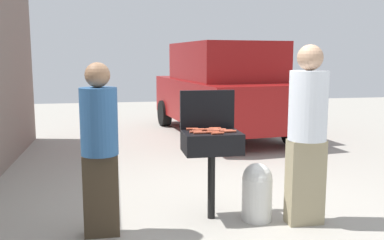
{
  "coord_description": "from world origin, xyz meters",
  "views": [
    {
      "loc": [
        -1.15,
        -4.32,
        1.73
      ],
      "look_at": [
        -0.27,
        0.46,
        1.0
      ],
      "focal_mm": 39.8,
      "sensor_mm": 36.0,
      "label": 1
    }
  ],
  "objects_px": {
    "hot_dog_0": "(200,133)",
    "person_right": "(307,129)",
    "hot_dog_2": "(227,131)",
    "person_left": "(100,144)",
    "hot_dog_10": "(212,129)",
    "hot_dog_1": "(218,133)",
    "hot_dog_7": "(213,131)",
    "hot_dog_8": "(215,128)",
    "hot_dog_5": "(213,132)",
    "bbq_grill": "(212,145)",
    "hot_dog_3": "(196,132)",
    "hot_dog_6": "(199,130)",
    "parked_minivan": "(222,89)",
    "hot_dog_4": "(230,131)",
    "propane_tank": "(257,190)",
    "hot_dog_11": "(192,129)",
    "hot_dog_12": "(220,130)",
    "hot_dog_9": "(201,130)"
  },
  "relations": [
    {
      "from": "hot_dog_0",
      "to": "person_right",
      "type": "height_order",
      "value": "person_right"
    },
    {
      "from": "hot_dog_2",
      "to": "person_left",
      "type": "bearing_deg",
      "value": -171.25
    },
    {
      "from": "hot_dog_0",
      "to": "hot_dog_10",
      "type": "xyz_separation_m",
      "value": [
        0.17,
        0.19,
        0.0
      ]
    },
    {
      "from": "hot_dog_1",
      "to": "hot_dog_10",
      "type": "xyz_separation_m",
      "value": [
        -0.0,
        0.25,
        0.0
      ]
    },
    {
      "from": "hot_dog_7",
      "to": "person_right",
      "type": "distance_m",
      "value": 0.96
    },
    {
      "from": "hot_dog_8",
      "to": "hot_dog_5",
      "type": "bearing_deg",
      "value": -109.36
    },
    {
      "from": "bbq_grill",
      "to": "hot_dog_10",
      "type": "bearing_deg",
      "value": 76.95
    },
    {
      "from": "hot_dog_3",
      "to": "hot_dog_6",
      "type": "xyz_separation_m",
      "value": [
        0.05,
        0.12,
        0.0
      ]
    },
    {
      "from": "hot_dog_1",
      "to": "parked_minivan",
      "type": "xyz_separation_m",
      "value": [
        1.32,
        4.93,
        0.07
      ]
    },
    {
      "from": "hot_dog_4",
      "to": "hot_dog_7",
      "type": "height_order",
      "value": "same"
    },
    {
      "from": "hot_dog_4",
      "to": "person_left",
      "type": "relative_size",
      "value": 0.08
    },
    {
      "from": "hot_dog_8",
      "to": "hot_dog_10",
      "type": "xyz_separation_m",
      "value": [
        -0.05,
        -0.04,
        0.0
      ]
    },
    {
      "from": "bbq_grill",
      "to": "hot_dog_5",
      "type": "relative_size",
      "value": 7.27
    },
    {
      "from": "hot_dog_4",
      "to": "hot_dog_6",
      "type": "relative_size",
      "value": 1.0
    },
    {
      "from": "hot_dog_2",
      "to": "hot_dog_7",
      "type": "xyz_separation_m",
      "value": [
        -0.14,
        0.03,
        0.0
      ]
    },
    {
      "from": "hot_dog_7",
      "to": "parked_minivan",
      "type": "relative_size",
      "value": 0.03
    },
    {
      "from": "hot_dog_1",
      "to": "person_left",
      "type": "bearing_deg",
      "value": -176.17
    },
    {
      "from": "propane_tank",
      "to": "bbq_grill",
      "type": "bearing_deg",
      "value": 164.44
    },
    {
      "from": "hot_dog_6",
      "to": "hot_dog_0",
      "type": "bearing_deg",
      "value": -97.38
    },
    {
      "from": "hot_dog_5",
      "to": "person_left",
      "type": "distance_m",
      "value": 1.14
    },
    {
      "from": "hot_dog_0",
      "to": "hot_dog_2",
      "type": "distance_m",
      "value": 0.3
    },
    {
      "from": "hot_dog_4",
      "to": "hot_dog_11",
      "type": "bearing_deg",
      "value": 149.69
    },
    {
      "from": "hot_dog_12",
      "to": "hot_dog_5",
      "type": "bearing_deg",
      "value": -129.77
    },
    {
      "from": "hot_dog_7",
      "to": "hot_dog_8",
      "type": "height_order",
      "value": "same"
    },
    {
      "from": "hot_dog_8",
      "to": "bbq_grill",
      "type": "bearing_deg",
      "value": -116.84
    },
    {
      "from": "hot_dog_4",
      "to": "hot_dog_7",
      "type": "distance_m",
      "value": 0.18
    },
    {
      "from": "hot_dog_6",
      "to": "propane_tank",
      "type": "relative_size",
      "value": 0.21
    },
    {
      "from": "hot_dog_5",
      "to": "hot_dog_11",
      "type": "xyz_separation_m",
      "value": [
        -0.17,
        0.23,
        0.0
      ]
    },
    {
      "from": "bbq_grill",
      "to": "hot_dog_7",
      "type": "height_order",
      "value": "hot_dog_7"
    },
    {
      "from": "hot_dog_10",
      "to": "bbq_grill",
      "type": "bearing_deg",
      "value": -103.05
    },
    {
      "from": "hot_dog_8",
      "to": "hot_dog_11",
      "type": "xyz_separation_m",
      "value": [
        -0.25,
        0.01,
        0.0
      ]
    },
    {
      "from": "hot_dog_10",
      "to": "person_left",
      "type": "xyz_separation_m",
      "value": [
        -1.17,
        -0.32,
        -0.05
      ]
    },
    {
      "from": "hot_dog_3",
      "to": "propane_tank",
      "type": "relative_size",
      "value": 0.21
    },
    {
      "from": "hot_dog_1",
      "to": "hot_dog_3",
      "type": "relative_size",
      "value": 1.0
    },
    {
      "from": "hot_dog_8",
      "to": "hot_dog_4",
      "type": "bearing_deg",
      "value": -61.34
    },
    {
      "from": "hot_dog_4",
      "to": "hot_dog_9",
      "type": "distance_m",
      "value": 0.31
    },
    {
      "from": "hot_dog_6",
      "to": "person_left",
      "type": "bearing_deg",
      "value": -162.29
    },
    {
      "from": "hot_dog_2",
      "to": "parked_minivan",
      "type": "distance_m",
      "value": 4.96
    },
    {
      "from": "hot_dog_5",
      "to": "hot_dog_7",
      "type": "relative_size",
      "value": 1.0
    },
    {
      "from": "hot_dog_8",
      "to": "propane_tank",
      "type": "distance_m",
      "value": 0.8
    },
    {
      "from": "hot_dog_6",
      "to": "hot_dog_9",
      "type": "distance_m",
      "value": 0.04
    },
    {
      "from": "hot_dog_10",
      "to": "hot_dog_4",
      "type": "bearing_deg",
      "value": -46.03
    },
    {
      "from": "hot_dog_3",
      "to": "propane_tank",
      "type": "height_order",
      "value": "hot_dog_3"
    },
    {
      "from": "person_right",
      "to": "hot_dog_12",
      "type": "bearing_deg",
      "value": -12.83
    },
    {
      "from": "hot_dog_5",
      "to": "propane_tank",
      "type": "bearing_deg",
      "value": -4.14
    },
    {
      "from": "hot_dog_9",
      "to": "hot_dog_11",
      "type": "height_order",
      "value": "same"
    },
    {
      "from": "hot_dog_10",
      "to": "person_right",
      "type": "bearing_deg",
      "value": -23.92
    },
    {
      "from": "hot_dog_1",
      "to": "hot_dog_11",
      "type": "relative_size",
      "value": 1.0
    },
    {
      "from": "hot_dog_5",
      "to": "parked_minivan",
      "type": "height_order",
      "value": "parked_minivan"
    },
    {
      "from": "hot_dog_9",
      "to": "parked_minivan",
      "type": "xyz_separation_m",
      "value": [
        1.44,
        4.71,
        0.07
      ]
    }
  ]
}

